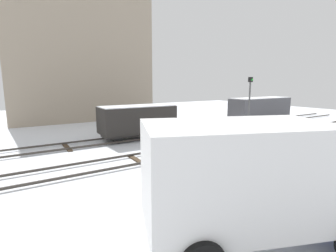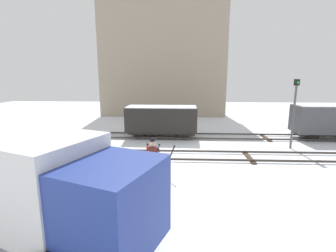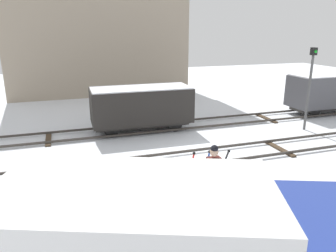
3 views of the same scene
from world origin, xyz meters
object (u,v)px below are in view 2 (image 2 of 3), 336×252
switch_lever_frame (155,170)px  rail_worker (153,157)px  freight_car_mid_siding (162,119)px  delivery_truck (43,184)px  signal_post (294,107)px

switch_lever_frame → rail_worker: (-0.03, -0.70, 0.83)m
rail_worker → freight_car_mid_siding: (-0.19, 7.67, 0.22)m
rail_worker → freight_car_mid_siding: bearing=93.5°
delivery_truck → rail_worker: bearing=80.0°
rail_worker → delivery_truck: 4.46m
delivery_truck → freight_car_mid_siding: 11.65m
freight_car_mid_siding → switch_lever_frame: bearing=-87.0°
signal_post → freight_car_mid_siding: bearing=163.2°
delivery_truck → freight_car_mid_siding: size_ratio=1.26×
switch_lever_frame → freight_car_mid_siding: freight_car_mid_siding is taller
signal_post → freight_car_mid_siding: signal_post is taller
rail_worker → delivery_truck: delivery_truck is taller
switch_lever_frame → signal_post: signal_post is taller
rail_worker → signal_post: bearing=36.4°
switch_lever_frame → delivery_truck: size_ratio=0.24×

